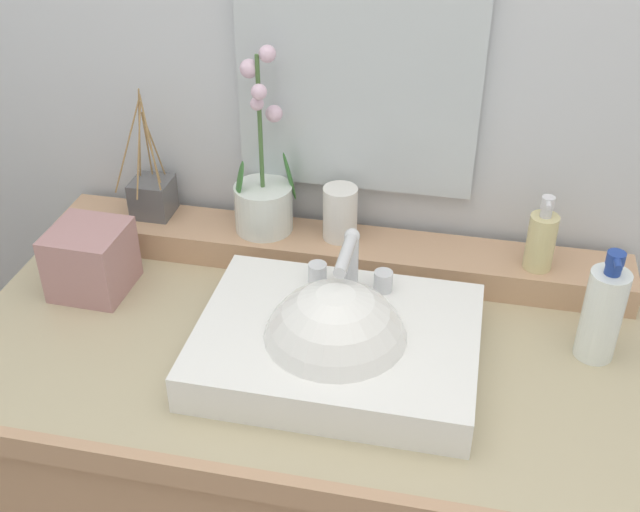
{
  "coord_description": "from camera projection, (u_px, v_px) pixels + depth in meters",
  "views": [
    {
      "loc": [
        0.24,
        -1.01,
        1.75
      ],
      "look_at": [
        0.02,
        -0.01,
        1.07
      ],
      "focal_mm": 44.55,
      "sensor_mm": 36.0,
      "label": 1
    }
  ],
  "objects": [
    {
      "name": "potted_plant",
      "position": [
        263.0,
        194.0,
        1.49
      ],
      "size": [
        0.12,
        0.11,
        0.36
      ],
      "color": "silver",
      "rests_on": "back_ledge"
    },
    {
      "name": "reed_diffuser",
      "position": [
        153.0,
        196.0,
        1.55
      ],
      "size": [
        0.09,
        0.1,
        0.26
      ],
      "color": "#565557",
      "rests_on": "back_ledge"
    },
    {
      "name": "back_ledge",
      "position": [
        335.0,
        251.0,
        1.51
      ],
      "size": [
        1.09,
        0.12,
        0.06
      ],
      "primitive_type": "cube",
      "color": "tan",
      "rests_on": "vanity_cabinet"
    },
    {
      "name": "vanity_cabinet",
      "position": [
        310.0,
        511.0,
        1.58
      ],
      "size": [
        1.16,
        0.62,
        0.9
      ],
      "color": "tan",
      "rests_on": "ground"
    },
    {
      "name": "tissue_box",
      "position": [
        91.0,
        259.0,
        1.43
      ],
      "size": [
        0.13,
        0.13,
        0.12
      ],
      "primitive_type": "cube",
      "rotation": [
        0.0,
        0.0,
        -0.02
      ],
      "color": "#AD7C7B",
      "rests_on": "vanity_cabinet"
    },
    {
      "name": "lotion_bottle",
      "position": [
        602.0,
        313.0,
        1.26
      ],
      "size": [
        0.06,
        0.07,
        0.2
      ],
      "color": "white",
      "rests_on": "vanity_cabinet"
    },
    {
      "name": "wall_back",
      "position": [
        356.0,
        58.0,
        1.48
      ],
      "size": [
        2.88,
        0.2,
        2.48
      ],
      "primitive_type": "cube",
      "color": "silver",
      "rests_on": "ground"
    },
    {
      "name": "mirror",
      "position": [
        358.0,
        60.0,
        1.37
      ],
      "size": [
        0.43,
        0.02,
        0.49
      ],
      "primitive_type": "cube",
      "color": "silver"
    },
    {
      "name": "sink_basin",
      "position": [
        336.0,
        348.0,
        1.27
      ],
      "size": [
        0.45,
        0.34,
        0.27
      ],
      "color": "white",
      "rests_on": "vanity_cabinet"
    },
    {
      "name": "tumbler_cup",
      "position": [
        340.0,
        213.0,
        1.47
      ],
      "size": [
        0.06,
        0.06,
        0.1
      ],
      "primitive_type": "cylinder",
      "color": "silver",
      "rests_on": "back_ledge"
    },
    {
      "name": "soap_dispenser",
      "position": [
        541.0,
        240.0,
        1.39
      ],
      "size": [
        0.05,
        0.05,
        0.14
      ],
      "color": "#D1C589",
      "rests_on": "back_ledge"
    }
  ]
}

